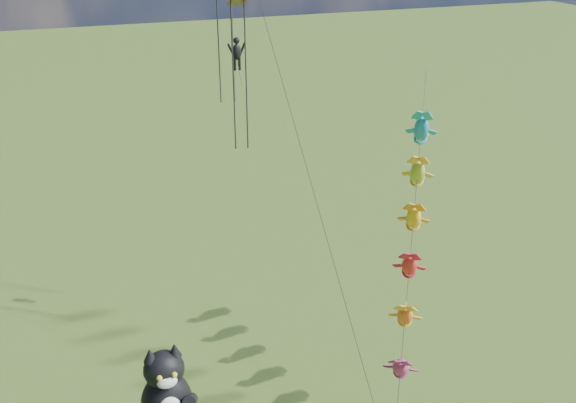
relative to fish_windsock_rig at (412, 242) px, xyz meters
name	(u,v)px	position (x,y,z in m)	size (l,w,h in m)	color
fish_windsock_rig	(412,242)	(0.00, 0.00, 0.00)	(8.71, 13.50, 17.06)	brown
parafoil_rig	(239,51)	(-6.79, 7.83, 8.98)	(4.02, 17.20, 27.94)	brown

